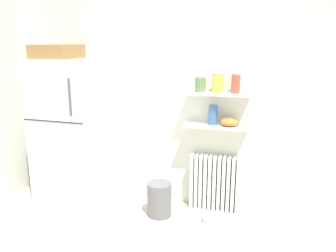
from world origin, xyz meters
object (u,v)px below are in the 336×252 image
storage_jar_1 (218,83)px  storage_jar_2 (236,83)px  radiator (215,183)px  storage_jar_0 (200,84)px  trash_bin (159,199)px  shelf_bowl (230,122)px  vase (213,115)px  refrigerator (71,129)px  pet_food_bowl (211,220)px

storage_jar_1 → storage_jar_2: bearing=0.0°
radiator → storage_jar_0: 1.16m
radiator → trash_bin: radiator is taller
storage_jar_0 → shelf_bowl: size_ratio=0.87×
radiator → vase: vase is taller
refrigerator → vase: size_ratio=8.65×
storage_jar_0 → pet_food_bowl: 1.49m
shelf_bowl → vase: bearing=180.0°
vase → pet_food_bowl: (0.07, -0.28, -1.11)m
storage_jar_1 → storage_jar_2: storage_jar_2 is taller
vase → shelf_bowl: bearing=0.0°
storage_jar_0 → shelf_bowl: bearing=-0.0°
storage_jar_2 → shelf_bowl: 0.42m
storage_jar_2 → trash_bin: bearing=-158.1°
vase → shelf_bowl: vase is taller
refrigerator → pet_food_bowl: 1.94m
vase → pet_food_bowl: bearing=-76.8°
vase → storage_jar_1: bearing=0.0°
vase → storage_jar_0: bearing=180.0°
refrigerator → pet_food_bowl: size_ratio=9.22×
storage_jar_1 → radiator: bearing=90.0°
trash_bin → pet_food_bowl: trash_bin is taller
storage_jar_1 → vase: 0.35m
refrigerator → radiator: size_ratio=2.87×
radiator → shelf_bowl: bearing=-11.8°
radiator → trash_bin: size_ratio=1.69×
pet_food_bowl → refrigerator: bearing=178.1°
storage_jar_0 → storage_jar_2: storage_jar_2 is taller
storage_jar_1 → vase: storage_jar_1 is taller
refrigerator → storage_jar_1: size_ratio=9.24×
storage_jar_2 → trash_bin: 1.54m
radiator → storage_jar_1: storage_jar_1 is taller
storage_jar_1 → shelf_bowl: bearing=0.0°
radiator → trash_bin: (-0.57, -0.33, -0.13)m
refrigerator → radiator: (1.71, 0.26, -0.57)m
refrigerator → trash_bin: size_ratio=4.86×
storage_jar_1 → trash_bin: storage_jar_1 is taller
radiator → shelf_bowl: size_ratio=3.36×
refrigerator → storage_jar_2: 2.00m
trash_bin → pet_food_bowl: bearing=2.2°
storage_jar_1 → shelf_bowl: 0.44m
storage_jar_2 → vase: 0.43m
storage_jar_2 → refrigerator: bearing=-173.2°
trash_bin → radiator: bearing=30.6°
refrigerator → storage_jar_0: refrigerator is taller
vase → shelf_bowl: size_ratio=1.11×
radiator → pet_food_bowl: radiator is taller
radiator → trash_bin: bearing=-149.4°
storage_jar_0 → shelf_bowl: (0.33, -0.00, -0.40)m
refrigerator → storage_jar_2: size_ratio=8.85×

